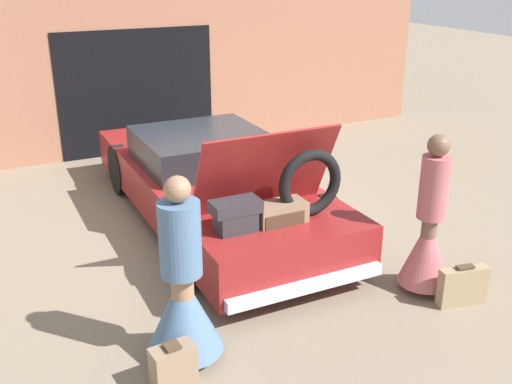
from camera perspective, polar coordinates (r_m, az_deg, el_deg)
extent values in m
plane|color=#7F705B|center=(8.22, -4.21, -2.58)|extent=(40.00, 40.00, 0.00)
cube|color=#9E664C|center=(11.02, -11.42, 10.89)|extent=(12.00, 0.12, 2.80)
cube|color=black|center=(11.01, -11.20, 9.30)|extent=(2.80, 0.02, 2.20)
cube|color=maroon|center=(8.04, -4.30, 0.38)|extent=(1.86, 4.99, 0.55)
cube|color=#1E2328|center=(8.15, -5.18, 4.24)|extent=(1.64, 1.60, 0.42)
cylinder|color=black|center=(9.23, -12.87, 2.13)|extent=(0.18, 0.74, 0.74)
cylinder|color=black|center=(9.73, -3.01, 3.65)|extent=(0.18, 0.74, 0.74)
cylinder|color=black|center=(6.52, -6.35, -5.76)|extent=(0.18, 0.74, 0.74)
cylinder|color=black|center=(7.21, 6.60, -3.01)|extent=(0.18, 0.74, 0.74)
cube|color=silver|center=(6.06, 4.89, -8.94)|extent=(1.77, 0.10, 0.12)
cube|color=maroon|center=(6.41, 0.89, 2.03)|extent=(1.58, 0.48, 0.96)
cube|color=#2D2D33|center=(6.09, -1.95, -2.82)|extent=(0.40, 0.27, 0.20)
cube|color=#8C7259|center=(6.30, 2.32, -1.91)|extent=(0.55, 0.29, 0.22)
cube|color=#2D2D33|center=(6.03, -1.97, -1.39)|extent=(0.50, 0.28, 0.13)
cube|color=#473323|center=(6.30, 2.14, -2.23)|extent=(0.45, 0.32, 0.15)
torus|color=black|center=(6.37, 5.19, 0.85)|extent=(0.75, 0.12, 0.75)
cylinder|color=#997051|center=(5.38, -6.88, -11.62)|extent=(0.20, 0.20, 0.83)
cone|color=slate|center=(5.35, -6.90, -11.25)|extent=(0.68, 0.68, 0.75)
cylinder|color=slate|center=(5.01, -7.25, -4.46)|extent=(0.36, 0.36, 0.66)
sphere|color=#997051|center=(4.84, -7.49, 0.25)|extent=(0.23, 0.23, 0.23)
cylinder|color=brown|center=(6.60, 15.90, -5.68)|extent=(0.16, 0.16, 0.84)
cone|color=#B25B60|center=(6.58, 15.94, -5.36)|extent=(0.56, 0.56, 0.75)
cylinder|color=#B25B60|center=(6.31, 16.58, 0.40)|extent=(0.29, 0.29, 0.66)
sphere|color=brown|center=(6.17, 17.01, 4.26)|extent=(0.23, 0.23, 0.23)
cube|color=#8C7259|center=(5.19, -7.88, -16.16)|extent=(0.38, 0.24, 0.37)
cube|color=#4C3823|center=(5.07, -8.00, -14.32)|extent=(0.14, 0.14, 0.02)
cube|color=#9E8460|center=(6.53, 19.07, -8.49)|extent=(0.53, 0.23, 0.41)
cube|color=#4C3823|center=(6.43, 19.31, -6.74)|extent=(0.19, 0.11, 0.02)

